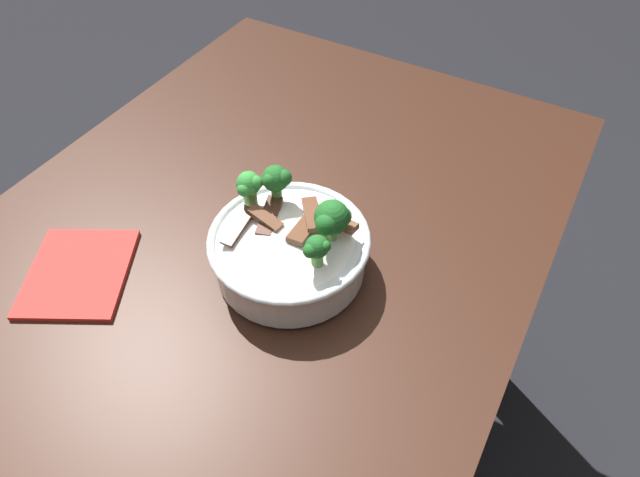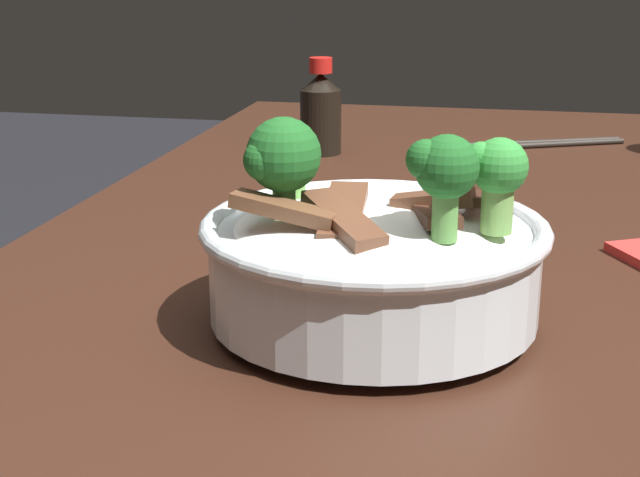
% 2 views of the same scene
% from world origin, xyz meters
% --- Properties ---
extents(dining_table, '(1.50, 0.83, 0.83)m').
position_xyz_m(dining_table, '(0.00, 0.00, 0.69)').
color(dining_table, '#381E14').
rests_on(dining_table, ground).
extents(rice_bowl, '(0.23, 0.23, 0.14)m').
position_xyz_m(rice_bowl, '(-0.15, 0.09, 0.88)').
color(rice_bowl, silver).
rests_on(rice_bowl, dining_table).
extents(chopsticks_pair, '(0.11, 0.20, 0.01)m').
position_xyz_m(chopsticks_pair, '(0.48, -0.03, 0.83)').
color(chopsticks_pair, '#28231E').
rests_on(chopsticks_pair, dining_table).
extents(soy_sauce_bottle, '(0.05, 0.05, 0.11)m').
position_xyz_m(soy_sauce_bottle, '(0.38, 0.23, 0.88)').
color(soy_sauce_bottle, black).
rests_on(soy_sauce_bottle, dining_table).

